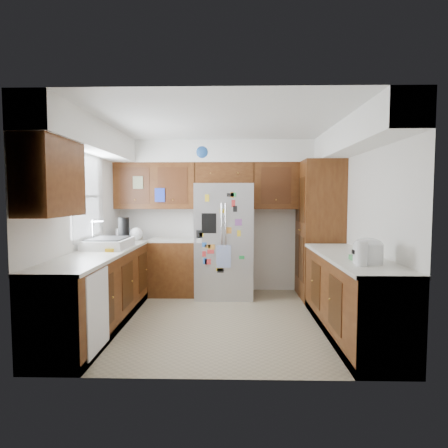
% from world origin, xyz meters
% --- Properties ---
extents(floor, '(3.60, 3.60, 0.00)m').
position_xyz_m(floor, '(0.00, 0.00, 0.00)').
color(floor, tan).
rests_on(floor, ground).
extents(room_shell, '(3.64, 3.24, 2.52)m').
position_xyz_m(room_shell, '(-0.11, 0.36, 1.82)').
color(room_shell, silver).
rests_on(room_shell, ground).
extents(left_counter_run, '(1.36, 3.20, 0.92)m').
position_xyz_m(left_counter_run, '(-1.36, 0.03, 0.43)').
color(left_counter_run, '#49220E').
rests_on(left_counter_run, ground).
extents(right_counter_run, '(0.63, 2.25, 0.92)m').
position_xyz_m(right_counter_run, '(1.50, -0.47, 0.42)').
color(right_counter_run, '#49220E').
rests_on(right_counter_run, ground).
extents(pantry, '(0.60, 0.90, 2.15)m').
position_xyz_m(pantry, '(1.50, 1.15, 1.07)').
color(pantry, '#49220E').
rests_on(pantry, ground).
extents(fridge, '(0.90, 0.79, 1.80)m').
position_xyz_m(fridge, '(-0.00, 1.20, 0.90)').
color(fridge, '#A7A7AD').
rests_on(fridge, ground).
extents(bridge_cabinet, '(0.96, 0.34, 0.35)m').
position_xyz_m(bridge_cabinet, '(0.00, 1.43, 1.98)').
color(bridge_cabinet, '#49220E').
rests_on(bridge_cabinet, fridge).
extents(fridge_top_items, '(0.70, 0.38, 0.31)m').
position_xyz_m(fridge_top_items, '(-0.17, 1.37, 2.29)').
color(fridge_top_items, '#2356A6').
rests_on(fridge_top_items, bridge_cabinet).
extents(sink_assembly, '(0.52, 0.73, 0.37)m').
position_xyz_m(sink_assembly, '(-1.50, 0.10, 0.99)').
color(sink_assembly, white).
rests_on(sink_assembly, left_counter_run).
extents(left_counter_clutter, '(0.39, 0.87, 0.38)m').
position_xyz_m(left_counter_clutter, '(-1.44, 0.82, 1.05)').
color(left_counter_clutter, black).
rests_on(left_counter_clutter, left_counter_run).
extents(rice_cooker, '(0.30, 0.29, 0.26)m').
position_xyz_m(rice_cooker, '(1.50, -0.98, 1.05)').
color(rice_cooker, white).
rests_on(rice_cooker, right_counter_run).
extents(paper_towel, '(0.11, 0.11, 0.24)m').
position_xyz_m(paper_towel, '(1.38, -1.14, 1.04)').
color(paper_towel, white).
rests_on(paper_towel, right_counter_run).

